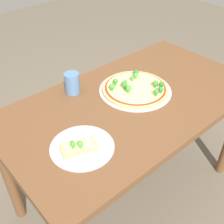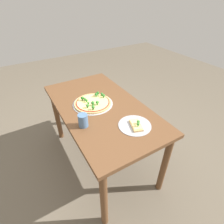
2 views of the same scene
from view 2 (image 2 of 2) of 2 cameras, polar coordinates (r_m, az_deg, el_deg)
ground_plane at (r=2.21m, az=-2.96°, el=-14.76°), size 8.00×8.00×0.00m
dining_table at (r=1.75m, az=-3.61°, el=-0.76°), size 1.38×0.76×0.77m
pizza_tray_whole at (r=1.72m, az=-6.29°, el=3.05°), size 0.39×0.39×0.07m
pizza_tray_slice at (r=1.46m, az=7.66°, el=-4.26°), size 0.27×0.27×0.06m
drinking_cup at (r=1.43m, az=-9.42°, el=-2.74°), size 0.08×0.08×0.11m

